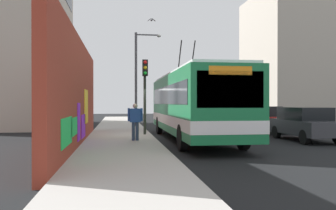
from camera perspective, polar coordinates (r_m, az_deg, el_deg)
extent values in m
plane|color=black|center=(18.76, -2.69, -5.14)|extent=(80.00, 80.00, 0.00)
cube|color=#ADA8A0|center=(18.67, -7.61, -4.93)|extent=(48.00, 3.20, 0.15)
cube|color=maroon|center=(14.81, -14.28, 1.80)|extent=(14.25, 0.30, 4.34)
cube|color=green|center=(10.57, -15.91, -4.16)|extent=(2.13, 0.02, 0.82)
cube|color=#8C19D8|center=(13.69, -14.11, -2.64)|extent=(0.87, 0.02, 1.42)
cube|color=#8C19D8|center=(15.44, -13.43, -3.29)|extent=(1.62, 0.02, 0.98)
cube|color=yellow|center=(16.81, -12.99, -0.24)|extent=(1.75, 0.02, 1.55)
cube|color=green|center=(12.29, -14.81, -3.37)|extent=(1.64, 0.02, 0.61)
cube|color=#B2A899|center=(30.45, -22.61, 12.60)|extent=(12.71, 6.38, 16.53)
cube|color=black|center=(29.23, -16.46, 5.46)|extent=(10.80, 0.04, 1.10)
cube|color=black|center=(29.69, -16.47, 11.62)|extent=(10.80, 0.04, 1.10)
cube|color=#B2A899|center=(41.37, 19.10, 7.23)|extent=(10.51, 8.03, 13.52)
cube|color=black|center=(43.14, 23.88, 3.79)|extent=(8.94, 0.04, 1.10)
cube|color=black|center=(43.45, 23.89, 8.01)|extent=(8.94, 0.04, 1.10)
cube|color=black|center=(43.99, 23.90, 12.14)|extent=(8.94, 0.04, 1.10)
cube|color=#19723F|center=(17.01, 3.98, 0.25)|extent=(11.52, 2.59, 2.63)
cube|color=silver|center=(17.06, 3.98, 4.86)|extent=(11.06, 2.38, 0.12)
cube|color=white|center=(17.03, 3.97, -2.32)|extent=(11.54, 2.61, 0.44)
cube|color=black|center=(11.46, 9.99, 2.48)|extent=(0.04, 2.20, 1.18)
cube|color=black|center=(17.01, 3.98, 1.57)|extent=(10.60, 2.62, 0.84)
cube|color=orange|center=(11.51, 9.97, 5.48)|extent=(0.06, 1.42, 0.28)
cylinder|color=black|center=(18.90, 3.92, 6.98)|extent=(1.43, 0.06, 2.00)
cylinder|color=black|center=(18.76, 1.81, 7.03)|extent=(1.43, 0.06, 2.00)
cylinder|color=black|center=(13.84, 11.97, -5.02)|extent=(1.00, 0.28, 1.00)
cylinder|color=black|center=(13.23, 2.33, -5.27)|extent=(1.00, 0.28, 1.00)
cylinder|color=black|center=(20.90, 5.01, -3.20)|extent=(1.00, 0.28, 1.00)
cylinder|color=black|center=(20.50, -1.40, -3.27)|extent=(1.00, 0.28, 1.00)
cube|color=#38383D|center=(17.97, 21.13, -3.32)|extent=(4.17, 1.76, 0.66)
cube|color=black|center=(18.01, 21.00, -1.31)|extent=(2.50, 1.58, 0.60)
cylinder|color=black|center=(16.42, 21.09, -4.82)|extent=(0.64, 0.22, 0.64)
cylinder|color=black|center=(19.57, 21.16, -3.99)|extent=(0.64, 0.22, 0.64)
cylinder|color=black|center=(18.86, 17.00, -4.15)|extent=(0.64, 0.22, 0.64)
cube|color=#B21E19|center=(22.65, 14.67, -2.55)|extent=(4.63, 1.81, 0.66)
cube|color=black|center=(22.72, 14.58, -0.95)|extent=(2.78, 1.63, 0.60)
cylinder|color=black|center=(21.62, 18.21, -3.57)|extent=(0.64, 0.22, 0.64)
cylinder|color=black|center=(20.96, 14.26, -3.69)|extent=(0.64, 0.22, 0.64)
cylinder|color=black|center=(24.39, 15.03, -3.12)|extent=(0.64, 0.22, 0.64)
cylinder|color=black|center=(23.81, 11.46, -3.20)|extent=(0.64, 0.22, 0.64)
cube|color=#B7B7BC|center=(28.03, 10.13, -1.99)|extent=(4.18, 1.79, 0.66)
cube|color=black|center=(28.09, 10.08, -0.70)|extent=(2.51, 1.61, 0.60)
cylinder|color=black|center=(27.01, 12.65, -2.78)|extent=(0.64, 0.22, 0.64)
cylinder|color=black|center=(26.48, 9.43, -2.84)|extent=(0.64, 0.22, 0.64)
cylinder|color=black|center=(29.60, 10.76, -2.50)|extent=(0.64, 0.22, 0.64)
cylinder|color=black|center=(29.13, 7.79, -2.55)|extent=(0.64, 0.22, 0.64)
cube|color=#C6B793|center=(33.39, 7.12, -1.61)|extent=(4.36, 1.88, 0.66)
cube|color=black|center=(33.46, 7.08, -0.53)|extent=(2.61, 1.69, 0.60)
cylinder|color=black|center=(32.26, 9.23, -2.27)|extent=(0.64, 0.22, 0.64)
cylinder|color=black|center=(31.80, 6.34, -2.30)|extent=(0.64, 0.22, 0.64)
cylinder|color=black|center=(35.02, 7.83, -2.06)|extent=(0.64, 0.22, 0.64)
cylinder|color=black|center=(34.59, 5.15, -2.09)|extent=(0.64, 0.22, 0.64)
cylinder|color=#2D3F59|center=(15.61, -4.98, -4.22)|extent=(0.14, 0.14, 0.80)
cylinder|color=#2D3F59|center=(15.61, -5.58, -4.23)|extent=(0.14, 0.14, 0.80)
cube|color=#264C99|center=(15.57, -5.28, -1.66)|extent=(0.22, 0.47, 0.60)
cylinder|color=#264C99|center=(15.59, -4.24, -1.55)|extent=(0.09, 0.09, 0.57)
cylinder|color=#264C99|center=(15.56, -6.32, -1.56)|extent=(0.09, 0.09, 0.57)
sphere|color=beige|center=(15.56, -5.28, -0.17)|extent=(0.22, 0.22, 0.22)
cylinder|color=#2D382D|center=(18.54, -3.74, 1.29)|extent=(0.14, 0.14, 3.90)
cube|color=black|center=(18.41, -3.69, 5.97)|extent=(0.20, 0.28, 0.84)
sphere|color=red|center=(18.33, -3.67, 6.87)|extent=(0.18, 0.18, 0.18)
sphere|color=yellow|center=(18.30, -3.67, 6.00)|extent=(0.18, 0.18, 0.18)
sphere|color=green|center=(18.27, -3.67, 5.13)|extent=(0.18, 0.18, 0.18)
cylinder|color=#4C4C51|center=(25.58, -5.16, 4.16)|extent=(0.18, 0.18, 6.68)
cylinder|color=#4C4C51|center=(26.04, -3.31, 11.17)|extent=(0.10, 1.65, 0.10)
ellipsoid|color=silver|center=(26.12, -1.47, 11.03)|extent=(0.44, 0.28, 0.20)
ellipsoid|color=gray|center=(24.36, -2.65, 13.43)|extent=(0.32, 0.14, 0.12)
cube|color=gray|center=(24.38, -2.32, 13.49)|extent=(0.20, 0.23, 0.19)
cube|color=gray|center=(24.35, -2.99, 13.51)|extent=(0.20, 0.23, 0.19)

